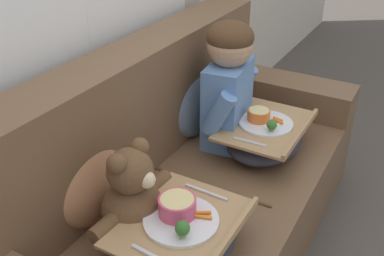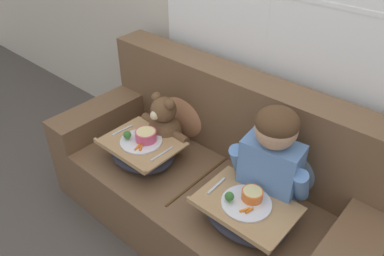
{
  "view_description": "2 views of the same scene",
  "coord_description": "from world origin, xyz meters",
  "px_view_note": "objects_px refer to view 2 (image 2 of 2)",
  "views": [
    {
      "loc": [
        -1.33,
        -0.72,
        1.53
      ],
      "look_at": [
        0.08,
        0.08,
        0.61
      ],
      "focal_mm": 42.0,
      "sensor_mm": 36.0,
      "label": 1
    },
    {
      "loc": [
        1.02,
        -1.26,
        1.87
      ],
      "look_at": [
        -0.15,
        0.06,
        0.65
      ],
      "focal_mm": 35.0,
      "sensor_mm": 36.0,
      "label": 2
    }
  ],
  "objects_px": {
    "couch": "(212,180)",
    "child_figure": "(272,155)",
    "teddy_bear": "(164,126)",
    "lap_tray_teddy": "(142,150)",
    "throw_pillow_behind_child": "(288,158)",
    "lap_tray_child": "(245,213)",
    "throw_pillow_behind_teddy": "(185,109)"
  },
  "relations": [
    {
      "from": "throw_pillow_behind_child",
      "to": "lap_tray_child",
      "type": "xyz_separation_m",
      "value": [
        -0.0,
        -0.38,
        -0.11
      ]
    },
    {
      "from": "throw_pillow_behind_child",
      "to": "child_figure",
      "type": "height_order",
      "value": "child_figure"
    },
    {
      "from": "throw_pillow_behind_teddy",
      "to": "child_figure",
      "type": "xyz_separation_m",
      "value": [
        0.75,
        -0.19,
        0.13
      ]
    },
    {
      "from": "throw_pillow_behind_teddy",
      "to": "lap_tray_child",
      "type": "xyz_separation_m",
      "value": [
        0.75,
        -0.38,
        -0.11
      ]
    },
    {
      "from": "couch",
      "to": "child_figure",
      "type": "distance_m",
      "value": 0.55
    },
    {
      "from": "throw_pillow_behind_child",
      "to": "child_figure",
      "type": "bearing_deg",
      "value": -89.96
    },
    {
      "from": "couch",
      "to": "teddy_bear",
      "type": "height_order",
      "value": "couch"
    },
    {
      "from": "throw_pillow_behind_child",
      "to": "lap_tray_teddy",
      "type": "bearing_deg",
      "value": -152.93
    },
    {
      "from": "throw_pillow_behind_teddy",
      "to": "throw_pillow_behind_child",
      "type": "bearing_deg",
      "value": -0.0
    },
    {
      "from": "couch",
      "to": "child_figure",
      "type": "xyz_separation_m",
      "value": [
        0.37,
        -0.02,
        0.4
      ]
    },
    {
      "from": "couch",
      "to": "lap_tray_child",
      "type": "xyz_separation_m",
      "value": [
        0.37,
        -0.21,
        0.16
      ]
    },
    {
      "from": "throw_pillow_behind_teddy",
      "to": "child_figure",
      "type": "distance_m",
      "value": 0.78
    },
    {
      "from": "throw_pillow_behind_child",
      "to": "throw_pillow_behind_teddy",
      "type": "bearing_deg",
      "value": 180.0
    },
    {
      "from": "lap_tray_child",
      "to": "teddy_bear",
      "type": "bearing_deg",
      "value": 165.81
    },
    {
      "from": "lap_tray_teddy",
      "to": "teddy_bear",
      "type": "bearing_deg",
      "value": 90.25
    },
    {
      "from": "couch",
      "to": "throw_pillow_behind_child",
      "type": "height_order",
      "value": "couch"
    },
    {
      "from": "throw_pillow_behind_child",
      "to": "lap_tray_child",
      "type": "bearing_deg",
      "value": -90.04
    },
    {
      "from": "throw_pillow_behind_child",
      "to": "throw_pillow_behind_teddy",
      "type": "distance_m",
      "value": 0.75
    },
    {
      "from": "teddy_bear",
      "to": "throw_pillow_behind_teddy",
      "type": "bearing_deg",
      "value": 89.91
    },
    {
      "from": "lap_tray_child",
      "to": "child_figure",
      "type": "bearing_deg",
      "value": 89.88
    },
    {
      "from": "child_figure",
      "to": "lap_tray_child",
      "type": "bearing_deg",
      "value": -90.12
    },
    {
      "from": "throw_pillow_behind_child",
      "to": "lap_tray_teddy",
      "type": "distance_m",
      "value": 0.85
    },
    {
      "from": "throw_pillow_behind_child",
      "to": "child_figure",
      "type": "xyz_separation_m",
      "value": [
        0.0,
        -0.19,
        0.13
      ]
    },
    {
      "from": "throw_pillow_behind_child",
      "to": "teddy_bear",
      "type": "xyz_separation_m",
      "value": [
        -0.75,
        -0.19,
        -0.03
      ]
    },
    {
      "from": "child_figure",
      "to": "throw_pillow_behind_teddy",
      "type": "bearing_deg",
      "value": 165.82
    },
    {
      "from": "child_figure",
      "to": "teddy_bear",
      "type": "height_order",
      "value": "child_figure"
    },
    {
      "from": "teddy_bear",
      "to": "lap_tray_child",
      "type": "relative_size",
      "value": 0.84
    },
    {
      "from": "couch",
      "to": "teddy_bear",
      "type": "xyz_separation_m",
      "value": [
        -0.37,
        -0.02,
        0.24
      ]
    },
    {
      "from": "lap_tray_child",
      "to": "lap_tray_teddy",
      "type": "height_order",
      "value": "lap_tray_teddy"
    },
    {
      "from": "teddy_bear",
      "to": "lap_tray_child",
      "type": "distance_m",
      "value": 0.77
    },
    {
      "from": "teddy_bear",
      "to": "lap_tray_teddy",
      "type": "distance_m",
      "value": 0.2
    },
    {
      "from": "throw_pillow_behind_teddy",
      "to": "lap_tray_teddy",
      "type": "height_order",
      "value": "throw_pillow_behind_teddy"
    }
  ]
}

